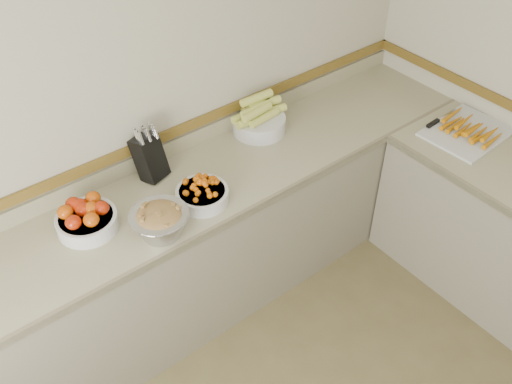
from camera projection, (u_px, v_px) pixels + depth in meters
back_wall at (123, 110)px, 2.89m from camera, size 4.00×0.00×4.00m
counter_back at (173, 259)px, 3.26m from camera, size 4.00×0.65×1.08m
knife_block at (149, 156)px, 3.04m from camera, size 0.18×0.20×0.33m
tomato_bowl at (86, 218)px, 2.78m from camera, size 0.30×0.30×0.15m
cherry_tomato_bowl at (202, 193)px, 2.94m from camera, size 0.28×0.28×0.15m
corn_bowl at (259, 120)px, 3.40m from camera, size 0.35×0.32×0.24m
rhubarb_bowl at (160, 222)px, 2.73m from camera, size 0.29×0.29×0.17m
cutting_board at (468, 131)px, 3.41m from camera, size 0.52×0.41×0.07m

